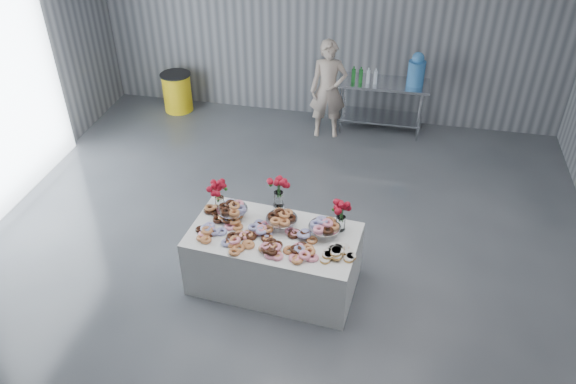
% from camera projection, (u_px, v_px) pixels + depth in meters
% --- Properties ---
extents(ground, '(9.00, 9.00, 0.00)m').
position_uv_depth(ground, '(269.00, 285.00, 6.71)').
color(ground, '#3D4045').
rests_on(ground, ground).
extents(room_walls, '(8.04, 9.04, 4.02)m').
position_uv_depth(room_walls, '(236.00, 74.00, 5.28)').
color(room_walls, gray).
rests_on(room_walls, ground).
extents(display_table, '(1.98, 1.16, 0.75)m').
position_uv_depth(display_table, '(274.00, 259.00, 6.53)').
color(display_table, white).
rests_on(display_table, ground).
extents(prep_table, '(1.50, 0.60, 0.90)m').
position_uv_depth(prep_table, '(382.00, 97.00, 9.45)').
color(prep_table, silver).
rests_on(prep_table, ground).
extents(donut_mounds, '(1.87, 0.95, 0.09)m').
position_uv_depth(donut_mounds, '(272.00, 234.00, 6.25)').
color(donut_mounds, '#D28B4D').
rests_on(donut_mounds, display_table).
extents(cake_stand_left, '(0.36, 0.36, 0.17)m').
position_uv_depth(cake_stand_left, '(232.00, 208.00, 6.48)').
color(cake_stand_left, silver).
rests_on(cake_stand_left, display_table).
extents(cake_stand_mid, '(0.36, 0.36, 0.17)m').
position_uv_depth(cake_stand_mid, '(282.00, 217.00, 6.34)').
color(cake_stand_mid, silver).
rests_on(cake_stand_mid, display_table).
extents(cake_stand_right, '(0.36, 0.36, 0.17)m').
position_uv_depth(cake_stand_right, '(325.00, 225.00, 6.22)').
color(cake_stand_right, silver).
rests_on(cake_stand_right, display_table).
extents(danish_pile, '(0.48, 0.48, 0.11)m').
position_uv_depth(danish_pile, '(336.00, 252.00, 5.98)').
color(danish_pile, silver).
rests_on(danish_pile, display_table).
extents(bouquet_left, '(0.26, 0.26, 0.42)m').
position_uv_depth(bouquet_left, '(219.00, 189.00, 6.51)').
color(bouquet_left, white).
rests_on(bouquet_left, display_table).
extents(bouquet_right, '(0.26, 0.26, 0.42)m').
position_uv_depth(bouquet_right, '(342.00, 209.00, 6.21)').
color(bouquet_right, white).
rests_on(bouquet_right, display_table).
extents(bouquet_center, '(0.26, 0.26, 0.57)m').
position_uv_depth(bouquet_center, '(278.00, 189.00, 6.38)').
color(bouquet_center, silver).
rests_on(bouquet_center, display_table).
extents(water_jug, '(0.28, 0.28, 0.55)m').
position_uv_depth(water_jug, '(416.00, 70.00, 9.05)').
color(water_jug, '#408EDB').
rests_on(water_jug, prep_table).
extents(drink_bottles, '(0.54, 0.08, 0.27)m').
position_uv_depth(drink_bottles, '(365.00, 75.00, 9.18)').
color(drink_bottles, '#268C33').
rests_on(drink_bottles, prep_table).
extents(person, '(0.66, 0.49, 1.66)m').
position_uv_depth(person, '(328.00, 90.00, 9.20)').
color(person, '#CC8C93').
rests_on(person, ground).
extents(trash_barrel, '(0.55, 0.55, 0.71)m').
position_uv_depth(trash_barrel, '(177.00, 92.00, 10.22)').
color(trash_barrel, yellow).
rests_on(trash_barrel, ground).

